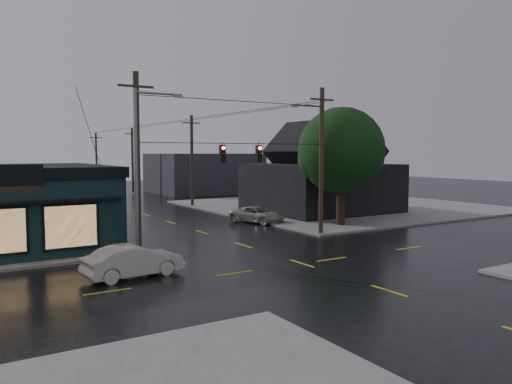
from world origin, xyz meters
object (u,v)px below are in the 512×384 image
utility_pole_nw (139,255)px  utility_pole_ne (321,235)px  sedan_cream (134,261)px  suv_silver (257,215)px  corner_tree (341,151)px

utility_pole_nw → utility_pole_ne: bearing=0.0°
sedan_cream → suv_silver: 18.88m
corner_tree → utility_pole_nw: bearing=-171.8°
utility_pole_ne → sedan_cream: bearing=-162.4°
utility_pole_ne → sedan_cream: size_ratio=2.22×
corner_tree → suv_silver: (-4.46, 5.17, -5.21)m
utility_pole_ne → corner_tree: bearing=31.7°
utility_pole_ne → suv_silver: 7.66m
corner_tree → sedan_cream: corner_tree is taller
corner_tree → suv_silver: 8.59m
utility_pole_nw → sedan_cream: utility_pole_nw is taller
corner_tree → utility_pole_ne: size_ratio=0.90×
utility_pole_nw → utility_pole_ne: same height
utility_pole_nw → sedan_cream: (-1.81, -4.70, 0.75)m
corner_tree → suv_silver: bearing=130.8°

